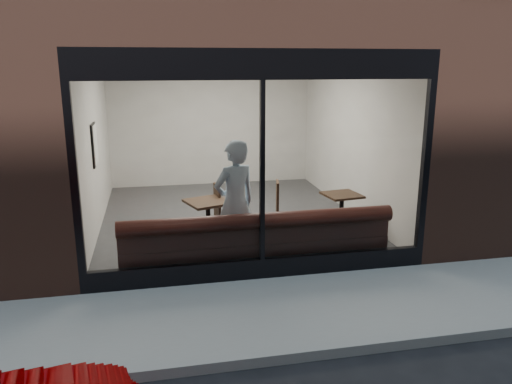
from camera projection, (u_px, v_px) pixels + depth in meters
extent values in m
plane|color=black|center=(303.00, 357.00, 5.27)|extent=(120.00, 120.00, 0.00)
cube|color=gray|center=(280.00, 312.00, 6.22)|extent=(40.00, 2.00, 0.01)
cube|color=gray|center=(305.00, 354.00, 5.21)|extent=(40.00, 0.10, 0.12)
cube|color=brown|center=(52.00, 125.00, 11.71)|extent=(2.50, 12.00, 3.20)
cube|color=brown|center=(352.00, 118.00, 13.19)|extent=(2.50, 12.00, 3.20)
cube|color=brown|center=(199.00, 111.00, 15.30)|extent=(5.00, 6.00, 3.20)
plane|color=#2D2D30|center=(230.00, 217.00, 10.00)|extent=(6.00, 6.00, 0.00)
plane|color=white|center=(228.00, 53.00, 9.21)|extent=(6.00, 6.00, 0.00)
plane|color=beige|center=(211.00, 122.00, 12.44)|extent=(5.00, 0.00, 5.00)
plane|color=beige|center=(95.00, 143.00, 9.12)|extent=(0.00, 6.00, 6.00)
plane|color=beige|center=(351.00, 135.00, 10.10)|extent=(0.00, 6.00, 6.00)
cube|color=black|center=(262.00, 268.00, 7.17)|extent=(5.00, 0.10, 0.30)
cube|color=black|center=(263.00, 64.00, 6.46)|extent=(5.00, 0.10, 0.40)
cube|color=black|center=(262.00, 173.00, 6.83)|extent=(0.06, 0.10, 2.50)
plane|color=white|center=(263.00, 174.00, 6.80)|extent=(4.80, 0.00, 4.80)
cube|color=#371914|center=(256.00, 253.00, 7.54)|extent=(4.00, 0.55, 0.45)
imported|color=#A3BED6|center=(235.00, 203.00, 7.52)|extent=(0.83, 0.70, 1.93)
cube|color=black|center=(208.00, 202.00, 8.42)|extent=(0.85, 0.85, 0.04)
cube|color=black|center=(342.00, 195.00, 8.87)|extent=(0.69, 0.69, 0.04)
cube|color=black|center=(207.00, 224.00, 8.86)|extent=(0.43, 0.43, 0.04)
cube|color=black|center=(267.00, 219.00, 9.16)|extent=(0.44, 0.44, 0.04)
cube|color=white|center=(95.00, 145.00, 8.84)|extent=(0.02, 0.52, 0.70)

